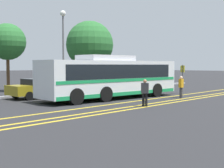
# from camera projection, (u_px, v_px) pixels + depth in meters

# --- Properties ---
(ground_plane) EXTENTS (220.00, 220.00, 0.00)m
(ground_plane) POSITION_uv_depth(u_px,v_px,m) (103.00, 99.00, 21.91)
(ground_plane) COLOR #262628
(lane_strip_0) EXTENTS (30.87, 0.20, 0.01)m
(lane_strip_0) POSITION_uv_depth(u_px,v_px,m) (136.00, 101.00, 20.52)
(lane_strip_0) COLOR gold
(lane_strip_0) RESTS_ON ground_plane
(lane_strip_1) EXTENTS (30.87, 0.20, 0.01)m
(lane_strip_1) POSITION_uv_depth(u_px,v_px,m) (155.00, 103.00, 19.49)
(lane_strip_1) COLOR gold
(lane_strip_1) RESTS_ON ground_plane
(lane_strip_2) EXTENTS (30.87, 0.20, 0.01)m
(lane_strip_2) POSITION_uv_depth(u_px,v_px,m) (164.00, 104.00, 19.00)
(lane_strip_2) COLOR gold
(lane_strip_2) RESTS_ON ground_plane
(curb_strip) EXTENTS (38.87, 0.36, 0.15)m
(curb_strip) POSITION_uv_depth(u_px,v_px,m) (62.00, 93.00, 25.96)
(curb_strip) COLOR #99999E
(curb_strip) RESTS_ON ground_plane
(transit_bus) EXTENTS (11.34, 3.53, 3.04)m
(transit_bus) POSITION_uv_depth(u_px,v_px,m) (112.00, 77.00, 21.93)
(transit_bus) COLOR silver
(transit_bus) RESTS_ON ground_plane
(parked_car_1) EXTENTS (4.47, 2.13, 1.40)m
(parked_car_1) POSITION_uv_depth(u_px,v_px,m) (39.00, 88.00, 22.42)
(parked_car_1) COLOR olive
(parked_car_1) RESTS_ON ground_plane
(parked_car_2) EXTENTS (4.89, 1.97, 1.50)m
(parked_car_2) POSITION_uv_depth(u_px,v_px,m) (96.00, 84.00, 26.30)
(parked_car_2) COLOR olive
(parked_car_2) RESTS_ON ground_plane
(parked_car_3) EXTENTS (4.44, 1.98, 1.52)m
(parked_car_3) POSITION_uv_depth(u_px,v_px,m) (135.00, 81.00, 30.82)
(parked_car_3) COLOR #335B33
(parked_car_3) RESTS_ON ground_plane
(pedestrian_0) EXTENTS (0.40, 0.47, 1.56)m
(pedestrian_0) POSITION_uv_depth(u_px,v_px,m) (145.00, 91.00, 17.80)
(pedestrian_0) COLOR black
(pedestrian_0) RESTS_ON ground_plane
(pedestrian_1) EXTENTS (0.45, 0.27, 1.58)m
(pedestrian_1) POSITION_uv_depth(u_px,v_px,m) (181.00, 86.00, 22.28)
(pedestrian_1) COLOR #2D2D33
(pedestrian_1) RESTS_ON ground_plane
(bus_stop_sign) EXTENTS (0.07, 0.40, 2.39)m
(bus_stop_sign) POSITION_uv_depth(u_px,v_px,m) (182.00, 76.00, 25.65)
(bus_stop_sign) COLOR #59595E
(bus_stop_sign) RESTS_ON ground_plane
(street_lamp) EXTENTS (0.49, 0.49, 7.02)m
(street_lamp) POSITION_uv_depth(u_px,v_px,m) (63.00, 35.00, 26.61)
(street_lamp) COLOR #59595E
(street_lamp) RESTS_ON ground_plane
(tree_0) EXTENTS (3.21, 3.21, 6.02)m
(tree_0) POSITION_uv_depth(u_px,v_px,m) (7.00, 42.00, 27.27)
(tree_0) COLOR #513823
(tree_0) RESTS_ON ground_plane
(tree_2) EXTENTS (5.20, 5.20, 7.21)m
(tree_2) POSITION_uv_depth(u_px,v_px,m) (90.00, 45.00, 34.24)
(tree_2) COLOR #513823
(tree_2) RESTS_ON ground_plane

